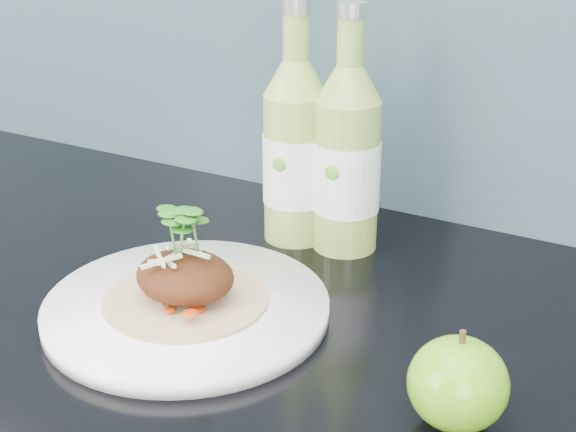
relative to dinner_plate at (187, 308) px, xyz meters
name	(u,v)px	position (x,y,z in m)	size (l,w,h in m)	color
dinner_plate	(187,308)	(0.00, 0.00, 0.00)	(0.36, 0.36, 0.02)	white
pork_taco	(185,274)	(0.00, 0.00, 0.04)	(0.16, 0.16, 0.10)	tan
green_apple	(458,384)	(0.28, -0.03, 0.03)	(0.10, 0.10, 0.08)	#418E0F
cider_bottle_left	(295,152)	(0.00, 0.21, 0.10)	(0.09, 0.09, 0.28)	#8DB149
cider_bottle_right	(347,160)	(0.07, 0.22, 0.10)	(0.08, 0.08, 0.28)	#8CA946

